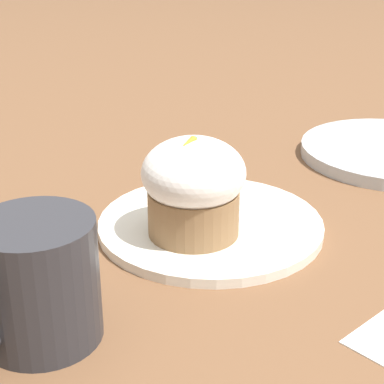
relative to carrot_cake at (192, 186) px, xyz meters
name	(u,v)px	position (x,y,z in m)	size (l,w,h in m)	color
ground_plane	(210,229)	(-0.03, 0.00, -0.06)	(4.00, 4.00, 0.00)	brown
dessert_plate	(210,225)	(-0.03, 0.00, -0.05)	(0.23, 0.23, 0.01)	white
carrot_cake	(192,186)	(0.00, 0.00, 0.00)	(0.10, 0.10, 0.10)	olive
spoon	(229,215)	(-0.05, 0.01, -0.05)	(0.12, 0.04, 0.01)	silver
coffee_cup	(36,282)	(0.19, -0.01, -0.01)	(0.13, 0.09, 0.10)	#2D2D33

